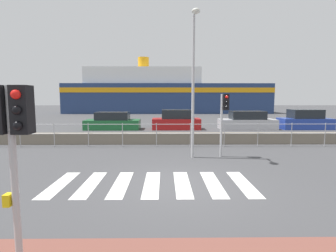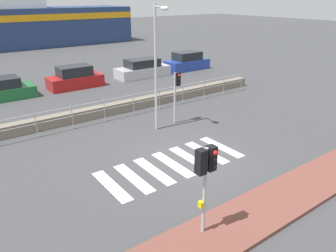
{
  "view_description": "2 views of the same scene",
  "coord_description": "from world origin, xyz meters",
  "px_view_note": "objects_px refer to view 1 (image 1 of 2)",
  "views": [
    {
      "loc": [
        -0.44,
        -7.48,
        2.53
      ],
      "look_at": [
        -0.33,
        2.0,
        1.5
      ],
      "focal_mm": 28.0,
      "sensor_mm": 36.0,
      "label": 1
    },
    {
      "loc": [
        -7.77,
        -9.21,
        6.28
      ],
      "look_at": [
        -0.33,
        1.0,
        1.2
      ],
      "focal_mm": 35.0,
      "sensor_mm": 36.0,
      "label": 2
    }
  ],
  "objects_px": {
    "ferry_boat": "(163,94)",
    "parked_car_green": "(113,122)",
    "parked_car_red": "(176,121)",
    "parked_car_blue": "(305,121)",
    "traffic_light_far": "(224,111)",
    "parked_car_silver": "(247,121)",
    "traffic_light_near": "(11,128)",
    "streetlamp": "(194,69)"
  },
  "relations": [
    {
      "from": "ferry_boat",
      "to": "parked_car_green",
      "type": "relative_size",
      "value": 7.71
    },
    {
      "from": "ferry_boat",
      "to": "parked_car_red",
      "type": "xyz_separation_m",
      "value": [
        1.27,
        -23.4,
        -2.46
      ]
    },
    {
      "from": "parked_car_blue",
      "to": "ferry_boat",
      "type": "bearing_deg",
      "value": 116.59
    },
    {
      "from": "traffic_light_far",
      "to": "parked_car_silver",
      "type": "distance_m",
      "value": 10.88
    },
    {
      "from": "ferry_boat",
      "to": "parked_car_blue",
      "type": "distance_m",
      "value": 26.28
    },
    {
      "from": "traffic_light_far",
      "to": "parked_car_green",
      "type": "relative_size",
      "value": 0.62
    },
    {
      "from": "ferry_boat",
      "to": "parked_car_blue",
      "type": "relative_size",
      "value": 8.37
    },
    {
      "from": "parked_car_green",
      "to": "parked_car_blue",
      "type": "bearing_deg",
      "value": -0.0
    },
    {
      "from": "traffic_light_far",
      "to": "parked_car_blue",
      "type": "relative_size",
      "value": 0.67
    },
    {
      "from": "parked_car_blue",
      "to": "traffic_light_far",
      "type": "bearing_deg",
      "value": -131.59
    },
    {
      "from": "traffic_light_near",
      "to": "parked_car_red",
      "type": "xyz_separation_m",
      "value": [
        3.09,
        17.3,
        -1.44
      ]
    },
    {
      "from": "traffic_light_far",
      "to": "parked_car_blue",
      "type": "distance_m",
      "value": 13.39
    },
    {
      "from": "parked_car_green",
      "to": "parked_car_red",
      "type": "distance_m",
      "value": 5.1
    },
    {
      "from": "parked_car_green",
      "to": "parked_car_blue",
      "type": "xyz_separation_m",
      "value": [
        15.54,
        -0.0,
        0.08
      ]
    },
    {
      "from": "traffic_light_far",
      "to": "streetlamp",
      "type": "distance_m",
      "value": 2.2
    },
    {
      "from": "ferry_boat",
      "to": "parked_car_silver",
      "type": "xyz_separation_m",
      "value": [
        7.01,
        -23.4,
        -2.51
      ]
    },
    {
      "from": "streetlamp",
      "to": "parked_car_green",
      "type": "height_order",
      "value": "streetlamp"
    },
    {
      "from": "parked_car_red",
      "to": "traffic_light_near",
      "type": "bearing_deg",
      "value": -100.12
    },
    {
      "from": "streetlamp",
      "to": "parked_car_silver",
      "type": "bearing_deg",
      "value": 61.86
    },
    {
      "from": "parked_car_green",
      "to": "streetlamp",
      "type": "bearing_deg",
      "value": -62.45
    },
    {
      "from": "traffic_light_far",
      "to": "parked_car_red",
      "type": "distance_m",
      "value": 10.18
    },
    {
      "from": "traffic_light_near",
      "to": "parked_car_red",
      "type": "height_order",
      "value": "traffic_light_near"
    },
    {
      "from": "ferry_boat",
      "to": "parked_car_silver",
      "type": "relative_size",
      "value": 7.47
    },
    {
      "from": "parked_car_red",
      "to": "parked_car_blue",
      "type": "relative_size",
      "value": 0.96
    },
    {
      "from": "traffic_light_far",
      "to": "traffic_light_near",
      "type": "bearing_deg",
      "value": -122.56
    },
    {
      "from": "traffic_light_near",
      "to": "parked_car_green",
      "type": "xyz_separation_m",
      "value": [
        -2.02,
        17.3,
        -1.52
      ]
    },
    {
      "from": "parked_car_silver",
      "to": "parked_car_green",
      "type": "bearing_deg",
      "value": 180.0
    },
    {
      "from": "traffic_light_near",
      "to": "traffic_light_far",
      "type": "relative_size",
      "value": 1.01
    },
    {
      "from": "parked_car_red",
      "to": "parked_car_silver",
      "type": "xyz_separation_m",
      "value": [
        5.74,
        0.0,
        -0.05
      ]
    },
    {
      "from": "streetlamp",
      "to": "parked_car_red",
      "type": "distance_m",
      "value": 10.7
    },
    {
      "from": "traffic_light_far",
      "to": "parked_car_red",
      "type": "relative_size",
      "value": 0.7
    },
    {
      "from": "streetlamp",
      "to": "traffic_light_far",
      "type": "bearing_deg",
      "value": 12.38
    },
    {
      "from": "traffic_light_far",
      "to": "parked_car_green",
      "type": "xyz_separation_m",
      "value": [
        -6.7,
        9.97,
        -1.38
      ]
    },
    {
      "from": "parked_car_blue",
      "to": "parked_car_red",
      "type": "bearing_deg",
      "value": 180.0
    },
    {
      "from": "traffic_light_far",
      "to": "ferry_boat",
      "type": "xyz_separation_m",
      "value": [
        -2.87,
        33.37,
        1.15
      ]
    },
    {
      "from": "traffic_light_far",
      "to": "parked_car_green",
      "type": "height_order",
      "value": "traffic_light_far"
    },
    {
      "from": "traffic_light_near",
      "to": "parked_car_red",
      "type": "relative_size",
      "value": 0.71
    },
    {
      "from": "parked_car_green",
      "to": "parked_car_silver",
      "type": "height_order",
      "value": "parked_car_silver"
    },
    {
      "from": "streetlamp",
      "to": "parked_car_blue",
      "type": "bearing_deg",
      "value": 45.2
    },
    {
      "from": "streetlamp",
      "to": "parked_car_silver",
      "type": "height_order",
      "value": "streetlamp"
    },
    {
      "from": "parked_car_red",
      "to": "parked_car_silver",
      "type": "height_order",
      "value": "parked_car_red"
    },
    {
      "from": "streetlamp",
      "to": "parked_car_blue",
      "type": "distance_m",
      "value": 14.77
    }
  ]
}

